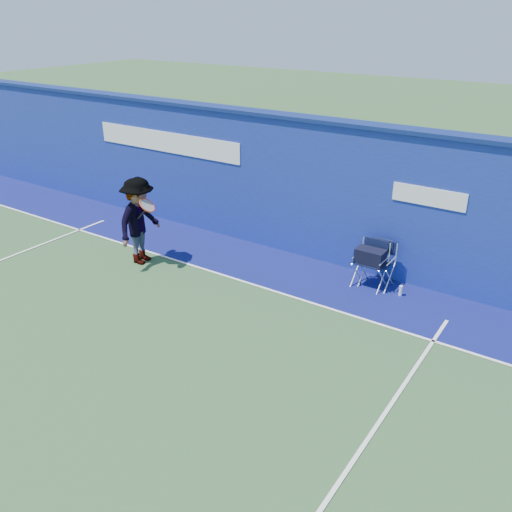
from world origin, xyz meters
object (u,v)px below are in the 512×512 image
Objects in this scene: directors_chair_left at (377,272)px; tennis_player at (139,221)px; directors_chair_right at (370,268)px; water_bottle at (401,291)px.

directors_chair_left is 5.11m from tennis_player.
directors_chair_right is at bearing 20.21° from tennis_player.
directors_chair_right is 0.49× the size of tennis_player.
water_bottle is (0.57, -0.15, -0.20)m from directors_chair_left.
directors_chair_left reaches higher than water_bottle.
water_bottle is at bearing -15.07° from directors_chair_left.
tennis_player is (-5.30, -1.66, 0.85)m from water_bottle.
water_bottle is 0.11× the size of tennis_player.
directors_chair_left is at bearing 21.02° from tennis_player.
directors_chair_right reaches higher than water_bottle.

